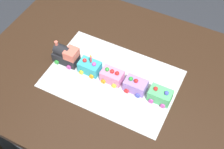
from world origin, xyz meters
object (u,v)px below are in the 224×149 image
object	(u,v)px
dining_table	(123,90)
cake_car_hopper_turquoise	(90,67)
birthday_candle	(91,58)
cake_locomotive	(66,55)
cake_car_flatbed_bubblegum	(112,76)
cake_car_gondola_mint_green	(160,95)
cake_car_caboose_lavender	(135,85)

from	to	relation	value
dining_table	cake_car_hopper_turquoise	xyz separation A→B (m)	(-0.16, -0.04, 0.14)
dining_table	birthday_candle	xyz separation A→B (m)	(-0.15, -0.04, 0.21)
cake_locomotive	birthday_candle	world-z (taller)	birthday_candle
cake_car_flatbed_bubblegum	birthday_candle	world-z (taller)	birthday_candle
cake_car_hopper_turquoise	cake_car_gondola_mint_green	world-z (taller)	same
dining_table	cake_locomotive	bearing A→B (deg)	-171.78
cake_locomotive	cake_car_flatbed_bubblegum	bearing A→B (deg)	-0.00
cake_locomotive	cake_car_hopper_turquoise	distance (m)	0.13
cake_car_caboose_lavender	birthday_candle	size ratio (longest dim) A/B	2.09
cake_car_gondola_mint_green	birthday_candle	bearing A→B (deg)	180.00
cake_car_flatbed_bubblegum	cake_car_gondola_mint_green	distance (m)	0.24
birthday_candle	cake_car_flatbed_bubblegum	bearing A→B (deg)	-0.00
cake_locomotive	cake_car_flatbed_bubblegum	world-z (taller)	cake_locomotive
cake_car_flatbed_bubblegum	cake_car_hopper_turquoise	bearing A→B (deg)	180.00
cake_car_hopper_turquoise	cake_car_flatbed_bubblegum	bearing A→B (deg)	0.00
cake_locomotive	cake_car_caboose_lavender	world-z (taller)	cake_locomotive
cake_locomotive	cake_car_caboose_lavender	xyz separation A→B (m)	(0.36, -0.00, -0.02)
dining_table	birthday_candle	distance (m)	0.26
cake_locomotive	cake_car_caboose_lavender	distance (m)	0.36
dining_table	cake_car_hopper_turquoise	bearing A→B (deg)	-165.20
cake_car_hopper_turquoise	cake_locomotive	bearing A→B (deg)	180.00
cake_car_caboose_lavender	cake_car_gondola_mint_green	bearing A→B (deg)	0.00
cake_car_caboose_lavender	cake_locomotive	bearing A→B (deg)	180.00
cake_locomotive	cake_car_flatbed_bubblegum	size ratio (longest dim) A/B	1.40
cake_car_caboose_lavender	cake_car_gondola_mint_green	xyz separation A→B (m)	(0.12, 0.00, 0.00)
dining_table	cake_car_caboose_lavender	distance (m)	0.17
birthday_candle	dining_table	bearing A→B (deg)	15.73
dining_table	cake_car_caboose_lavender	size ratio (longest dim) A/B	14.00
cake_car_caboose_lavender	cake_car_gondola_mint_green	distance (m)	0.12
dining_table	cake_car_gondola_mint_green	size ratio (longest dim) A/B	14.00
cake_car_hopper_turquoise	birthday_candle	distance (m)	0.07
cake_locomotive	cake_car_flatbed_bubblegum	distance (m)	0.25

